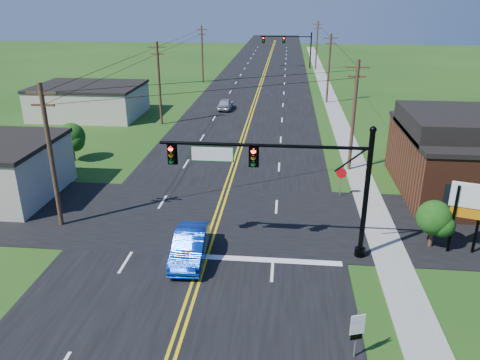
# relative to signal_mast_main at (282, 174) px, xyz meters

# --- Properties ---
(ground) EXTENTS (260.00, 260.00, 0.00)m
(ground) POSITION_rel_signal_mast_main_xyz_m (-4.34, -8.00, -4.75)
(ground) COLOR #194212
(ground) RESTS_ON ground
(road_main) EXTENTS (16.00, 220.00, 0.04)m
(road_main) POSITION_rel_signal_mast_main_xyz_m (-4.34, 42.00, -4.73)
(road_main) COLOR black
(road_main) RESTS_ON ground
(road_cross) EXTENTS (70.00, 10.00, 0.04)m
(road_cross) POSITION_rel_signal_mast_main_xyz_m (-4.34, 4.00, -4.73)
(road_cross) COLOR black
(road_cross) RESTS_ON ground
(sidewalk) EXTENTS (2.00, 160.00, 0.08)m
(sidewalk) POSITION_rel_signal_mast_main_xyz_m (6.16, 32.00, -4.71)
(sidewalk) COLOR gray
(sidewalk) RESTS_ON ground
(signal_mast_main) EXTENTS (11.30, 0.60, 7.48)m
(signal_mast_main) POSITION_rel_signal_mast_main_xyz_m (0.00, 0.00, 0.00)
(signal_mast_main) COLOR black
(signal_mast_main) RESTS_ON ground
(signal_mast_far) EXTENTS (10.98, 0.60, 7.48)m
(signal_mast_far) POSITION_rel_signal_mast_main_xyz_m (0.10, 72.00, -0.20)
(signal_mast_far) COLOR black
(signal_mast_far) RESTS_ON ground
(cream_bldg_far) EXTENTS (12.20, 9.20, 3.70)m
(cream_bldg_far) POSITION_rel_signal_mast_main_xyz_m (-23.34, 30.00, -2.89)
(cream_bldg_far) COLOR beige
(cream_bldg_far) RESTS_ON ground
(utility_pole_left_a) EXTENTS (1.80, 0.28, 9.00)m
(utility_pole_left_a) POSITION_rel_signal_mast_main_xyz_m (-13.84, 2.00, -0.03)
(utility_pole_left_a) COLOR #3E251C
(utility_pole_left_a) RESTS_ON ground
(utility_pole_left_b) EXTENTS (1.80, 0.28, 9.00)m
(utility_pole_left_b) POSITION_rel_signal_mast_main_xyz_m (-13.84, 27.00, -0.03)
(utility_pole_left_b) COLOR #3E251C
(utility_pole_left_b) RESTS_ON ground
(utility_pole_left_c) EXTENTS (1.80, 0.28, 9.00)m
(utility_pole_left_c) POSITION_rel_signal_mast_main_xyz_m (-13.84, 54.00, -0.03)
(utility_pole_left_c) COLOR #3E251C
(utility_pole_left_c) RESTS_ON ground
(utility_pole_right_a) EXTENTS (1.80, 0.28, 9.00)m
(utility_pole_right_a) POSITION_rel_signal_mast_main_xyz_m (5.46, 14.00, -0.03)
(utility_pole_right_a) COLOR #3E251C
(utility_pole_right_a) RESTS_ON ground
(utility_pole_right_b) EXTENTS (1.80, 0.28, 9.00)m
(utility_pole_right_b) POSITION_rel_signal_mast_main_xyz_m (5.46, 40.00, -0.03)
(utility_pole_right_b) COLOR #3E251C
(utility_pole_right_b) RESTS_ON ground
(utility_pole_right_c) EXTENTS (1.80, 0.28, 9.00)m
(utility_pole_right_c) POSITION_rel_signal_mast_main_xyz_m (5.46, 70.00, -0.03)
(utility_pole_right_c) COLOR #3E251C
(utility_pole_right_c) RESTS_ON ground
(tree_right_back) EXTENTS (3.00, 3.00, 4.10)m
(tree_right_back) POSITION_rel_signal_mast_main_xyz_m (11.66, 18.00, -2.15)
(tree_right_back) COLOR #3E251C
(tree_right_back) RESTS_ON ground
(shrub_corner) EXTENTS (2.00, 2.00, 2.86)m
(shrub_corner) POSITION_rel_signal_mast_main_xyz_m (8.66, 1.50, -2.90)
(shrub_corner) COLOR #3E251C
(shrub_corner) RESTS_ON ground
(tree_left) EXTENTS (2.40, 2.40, 3.37)m
(tree_left) POSITION_rel_signal_mast_main_xyz_m (-18.34, 14.00, -2.59)
(tree_left) COLOR #3E251C
(tree_left) RESTS_ON ground
(blue_car) EXTENTS (1.90, 4.87, 1.58)m
(blue_car) POSITION_rel_signal_mast_main_xyz_m (-4.89, -1.26, -3.96)
(blue_car) COLOR #0730A6
(blue_car) RESTS_ON ground
(distant_car) EXTENTS (1.73, 4.12, 1.39)m
(distant_car) POSITION_rel_signal_mast_main_xyz_m (-7.58, 34.72, -4.05)
(distant_car) COLOR silver
(distant_car) RESTS_ON ground
(route_sign) EXTENTS (0.58, 0.22, 2.41)m
(route_sign) POSITION_rel_signal_mast_main_xyz_m (3.16, -8.02, -3.35)
(route_sign) COLOR slate
(route_sign) RESTS_ON ground
(stop_sign) EXTENTS (0.78, 0.18, 2.20)m
(stop_sign) POSITION_rel_signal_mast_main_xyz_m (4.16, 8.31, -3.16)
(stop_sign) COLOR slate
(stop_sign) RESTS_ON ground
(pylon_sign) EXTENTS (2.03, 0.84, 4.17)m
(pylon_sign) POSITION_rel_signal_mast_main_xyz_m (10.18, 1.00, -1.70)
(pylon_sign) COLOR black
(pylon_sign) RESTS_ON ground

